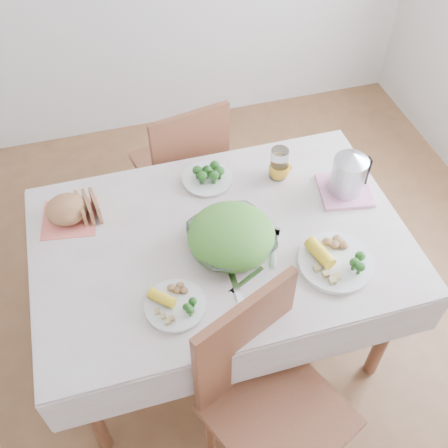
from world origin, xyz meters
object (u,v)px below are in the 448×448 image
object	(u,v)px
chair_near	(278,418)
electric_kettle	(349,171)
yellow_mug	(279,171)
chair_far	(179,165)
dinner_plate_right	(335,263)
dinner_plate_left	(175,305)
dining_table	(221,292)
salad_bowl	(231,240)

from	to	relation	value
chair_near	electric_kettle	bearing A→B (deg)	29.99
yellow_mug	electric_kettle	world-z (taller)	electric_kettle
chair_far	dinner_plate_right	size ratio (longest dim) A/B	3.19
dinner_plate_left	dinner_plate_right	xyz separation A→B (m)	(0.63, 0.02, 0.00)
dining_table	chair_far	distance (m)	0.80
dinner_plate_left	electric_kettle	distance (m)	0.92
dinner_plate_right	electric_kettle	bearing A→B (deg)	60.40
chair_far	electric_kettle	xyz separation A→B (m)	(0.60, -0.69, 0.42)
chair_near	electric_kettle	world-z (taller)	electric_kettle
dining_table	salad_bowl	size ratio (longest dim) A/B	4.32
yellow_mug	electric_kettle	xyz separation A→B (m)	(0.24, -0.17, 0.08)
chair_far	salad_bowl	size ratio (longest dim) A/B	2.88
dinner_plate_left	chair_near	bearing A→B (deg)	-53.61
dining_table	yellow_mug	world-z (taller)	yellow_mug
salad_bowl	electric_kettle	bearing A→B (deg)	15.60
chair_near	yellow_mug	size ratio (longest dim) A/B	10.74
chair_far	dinner_plate_left	xyz separation A→B (m)	(-0.23, -1.06, 0.31)
chair_far	dinner_plate_right	distance (m)	1.16
dinner_plate_right	yellow_mug	bearing A→B (deg)	94.70
dinner_plate_right	yellow_mug	distance (m)	0.52
chair_near	chair_far	distance (m)	1.44
chair_far	dining_table	bearing A→B (deg)	79.92
chair_near	chair_far	bearing A→B (deg)	68.25
yellow_mug	electric_kettle	size ratio (longest dim) A/B	0.45
chair_near	electric_kettle	size ratio (longest dim) A/B	4.88
dining_table	chair_far	world-z (taller)	chair_far
chair_far	dinner_plate_left	bearing A→B (deg)	66.66
dining_table	chair_near	bearing A→B (deg)	-86.70
chair_near	dinner_plate_left	size ratio (longest dim) A/B	4.42
dinner_plate_left	chair_far	bearing A→B (deg)	77.73
chair_near	dinner_plate_left	world-z (taller)	chair_near
electric_kettle	dinner_plate_left	bearing A→B (deg)	-167.99
chair_near	dinner_plate_left	bearing A→B (deg)	102.61
salad_bowl	chair_far	bearing A→B (deg)	92.94
chair_far	chair_near	bearing A→B (deg)	80.96
dining_table	dinner_plate_right	world-z (taller)	dinner_plate_right
salad_bowl	yellow_mug	size ratio (longest dim) A/B	3.50
dining_table	electric_kettle	distance (m)	0.79
dining_table	electric_kettle	world-z (taller)	electric_kettle
dinner_plate_right	salad_bowl	bearing A→B (deg)	151.32
dinner_plate_right	yellow_mug	size ratio (longest dim) A/B	3.16
salad_bowl	dinner_plate_left	bearing A→B (deg)	-141.86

